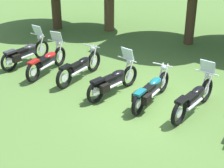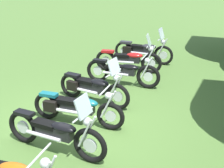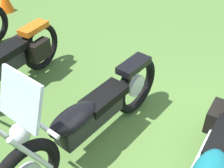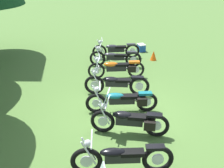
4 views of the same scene
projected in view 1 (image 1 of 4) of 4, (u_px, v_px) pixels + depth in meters
ground_plane at (151, 103)px, 10.12m from camera, size 80.00×80.00×0.00m
motorcycle_0 at (25, 52)px, 12.68m from camera, size 0.95×2.29×1.38m
motorcycle_1 at (47, 61)px, 11.97m from camera, size 0.73×2.36×1.37m
motorcycle_2 at (80, 67)px, 11.50m from camera, size 0.74×2.40×1.03m
motorcycle_3 at (113, 80)px, 10.46m from camera, size 1.08×2.16×1.37m
motorcycle_4 at (151, 90)px, 9.94m from camera, size 0.82×2.36×1.00m
motorcycle_5 at (194, 97)px, 9.44m from camera, size 0.94×2.35×1.38m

